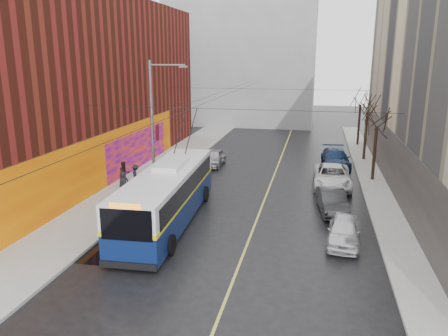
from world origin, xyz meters
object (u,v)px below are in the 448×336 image
(parked_car_a, at_px, (344,231))
(pedestrian_a, at_px, (124,186))
(parked_car_d, at_px, (336,159))
(tree_far, at_px, (361,97))
(pedestrian_c, at_px, (136,175))
(parked_car_b, at_px, (332,201))
(tree_mid, at_px, (368,103))
(tree_near, at_px, (378,116))
(streetlight_pole, at_px, (154,123))
(following_car, at_px, (213,158))
(trolleybus, at_px, (167,195))
(parked_car_c, at_px, (332,177))
(pedestrian_b, at_px, (124,174))

(parked_car_a, distance_m, pedestrian_a, 14.11)
(parked_car_d, bearing_deg, parked_car_a, -94.45)
(parked_car_d, distance_m, pedestrian_a, 18.47)
(tree_far, relative_size, pedestrian_c, 4.29)
(parked_car_a, bearing_deg, tree_far, 88.95)
(parked_car_d, bearing_deg, parked_car_b, -96.89)
(tree_mid, relative_size, parked_car_a, 1.68)
(tree_near, relative_size, parked_car_b, 1.51)
(streetlight_pole, xyz_separation_m, following_car, (2.13, 8.30, -4.14))
(tree_far, bearing_deg, parked_car_d, -104.45)
(following_car, distance_m, pedestrian_a, 11.41)
(parked_car_b, bearing_deg, tree_near, 59.69)
(trolleybus, relative_size, parked_car_a, 3.16)
(parked_car_a, xyz_separation_m, parked_car_c, (-0.34, 10.06, 0.11))
(parked_car_c, relative_size, following_car, 1.38)
(parked_car_a, distance_m, parked_car_d, 16.10)
(parked_car_a, distance_m, following_car, 17.88)
(streetlight_pole, distance_m, parked_car_b, 12.76)
(streetlight_pole, relative_size, parked_car_a, 2.27)
(parked_car_b, relative_size, parked_car_c, 0.74)
(pedestrian_c, bearing_deg, streetlight_pole, -154.22)
(parked_car_c, xyz_separation_m, parked_car_d, (0.44, 6.04, -0.01))
(parked_car_a, bearing_deg, pedestrian_a, 169.55)
(tree_mid, xyz_separation_m, pedestrian_b, (-17.67, -12.69, -4.19))
(parked_car_c, distance_m, parked_car_d, 6.06)
(parked_car_a, height_order, parked_car_d, parked_car_d)
(tree_near, xyz_separation_m, following_car, (-13.01, 2.30, -4.27))
(parked_car_a, bearing_deg, following_car, 129.95)
(streetlight_pole, bearing_deg, pedestrian_a, -114.81)
(pedestrian_a, bearing_deg, parked_car_a, -82.08)
(following_car, bearing_deg, parked_car_c, -24.86)
(parked_car_d, height_order, following_car, parked_car_d)
(tree_near, distance_m, tree_far, 14.00)
(tree_far, distance_m, parked_car_d, 11.43)
(streetlight_pole, distance_m, parked_car_c, 13.26)
(tree_near, height_order, pedestrian_b, tree_near)
(tree_mid, height_order, pedestrian_c, tree_mid)
(pedestrian_b, bearing_deg, tree_mid, -15.79)
(parked_car_b, relative_size, pedestrian_c, 2.77)
(streetlight_pole, distance_m, parked_car_d, 16.38)
(parked_car_d, bearing_deg, streetlight_pole, -146.09)
(tree_near, distance_m, parked_car_d, 6.22)
(tree_far, relative_size, pedestrian_b, 3.59)
(following_car, xyz_separation_m, pedestrian_a, (-3.33, -10.90, 0.40))
(tree_far, bearing_deg, streetlight_pole, -127.12)
(parked_car_b, relative_size, pedestrian_b, 2.31)
(parked_car_b, distance_m, pedestrian_b, 14.62)
(streetlight_pole, relative_size, parked_car_c, 1.58)
(parked_car_d, bearing_deg, parked_car_c, -98.24)
(following_car, relative_size, pedestrian_a, 2.17)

